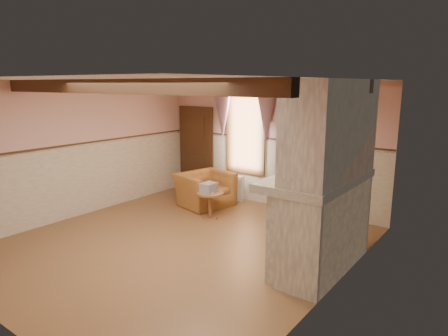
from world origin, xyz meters
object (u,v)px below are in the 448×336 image
Objects in this scene: bowl at (316,173)px; radiator at (229,188)px; armchair at (205,189)px; oil_lamp at (336,159)px; side_table at (210,205)px; mantel_clock at (332,163)px.

radiator is at bearing 145.59° from bowl.
oil_lamp is (3.31, -0.73, 1.19)m from armchair.
armchair is at bearing 167.50° from oil_lamp.
oil_lamp is at bearing -2.26° from side_table.
oil_lamp is at bearing 90.00° from bowl.
armchair is 1.64× the size of radiator.
radiator is at bearing 109.76° from side_table.
side_table is 3.02m from bowl.
oil_lamp is at bearing 90.00° from mantel_clock.
radiator is 3.65m from oil_lamp.
armchair is 3.78m from bowl.
side_table is 2.94m from mantel_clock.
radiator is (-0.47, 1.31, 0.02)m from side_table.
radiator is at bearing 153.46° from mantel_clock.
mantel_clock is 0.86× the size of oil_lamp.
side_table is 0.80× the size of radiator.
armchair is at bearing 165.18° from mantel_clock.
bowl is 1.56× the size of mantel_clock.
armchair is 4.11× the size of oil_lamp.
armchair reaches higher than side_table.
side_table is 1.49× the size of bowl.
side_table is (0.66, -0.63, -0.10)m from armchair.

